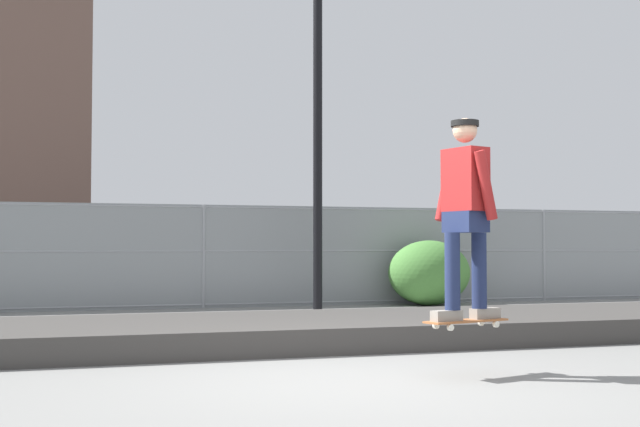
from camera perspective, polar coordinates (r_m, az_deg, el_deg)
ground_plane at (r=6.83m, az=3.54°, el=-11.55°), size 120.00×120.00×0.00m
gravel_berm at (r=9.49m, az=-2.59°, el=-8.10°), size 14.68×2.50×0.28m
skateboard at (r=7.17m, az=10.05°, el=-7.34°), size 0.82×0.41×0.07m
skater at (r=7.15m, az=10.00°, el=0.57°), size 0.72×0.62×1.72m
chain_fence at (r=14.94m, az=-8.03°, el=-2.91°), size 27.91×0.06×1.85m
street_lamp at (r=14.69m, az=-0.16°, el=9.33°), size 0.44×0.44×6.48m
parked_car_mid at (r=18.61m, az=-4.91°, el=-3.09°), size 4.55×2.26×1.66m
shrub_center at (r=15.63m, az=7.54°, el=-4.07°), size 1.57×1.29×1.21m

